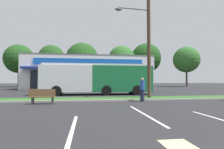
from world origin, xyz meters
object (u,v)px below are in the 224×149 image
(car_2, at_px, (89,86))
(car_0, at_px, (138,85))
(utility_pole, at_px, (147,33))
(city_bus, at_px, (97,78))
(pedestrian_near_bench, at_px, (142,90))
(bus_stop_bench, at_px, (43,96))

(car_2, bearing_deg, car_0, -178.80)
(utility_pole, relative_size, city_bus, 0.88)
(city_bus, relative_size, pedestrian_near_bench, 6.85)
(pedestrian_near_bench, bearing_deg, car_0, 133.45)
(city_bus, bearing_deg, bus_stop_bench, 62.50)
(car_0, distance_m, pedestrian_near_bench, 13.53)
(car_2, relative_size, pedestrian_near_bench, 2.59)
(car_0, bearing_deg, utility_pole, 77.23)
(city_bus, relative_size, bus_stop_bench, 7.26)
(bus_stop_bench, bearing_deg, pedestrian_near_bench, -175.91)
(utility_pole, distance_m, city_bus, 7.37)
(city_bus, distance_m, car_2, 6.17)
(utility_pole, height_order, car_0, utility_pole)
(city_bus, distance_m, car_0, 8.93)
(city_bus, xyz_separation_m, bus_stop_bench, (-3.90, -7.34, -1.26))
(city_bus, relative_size, car_2, 2.65)
(bus_stop_bench, distance_m, car_0, 16.98)
(utility_pole, xyz_separation_m, car_2, (-4.63, 11.14, -4.71))
(car_0, xyz_separation_m, car_2, (-7.19, -0.15, -0.06))
(utility_pole, distance_m, car_2, 12.95)
(pedestrian_near_bench, bearing_deg, car_2, 164.43)
(utility_pole, bearing_deg, city_bus, 126.76)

